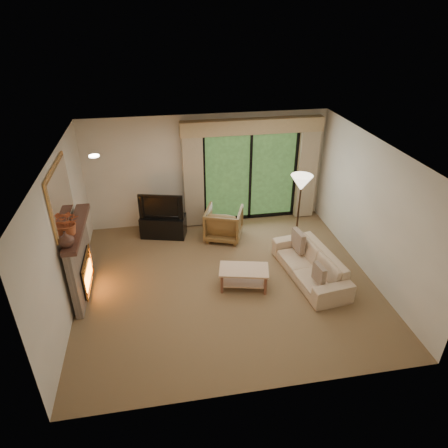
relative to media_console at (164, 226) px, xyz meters
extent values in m
plane|color=brown|center=(1.11, -1.95, -0.25)|extent=(5.50, 5.50, 0.00)
plane|color=white|center=(1.11, -1.95, 2.35)|extent=(5.50, 5.50, 0.00)
plane|color=beige|center=(1.11, 0.55, 1.05)|extent=(5.00, 0.00, 5.00)
plane|color=beige|center=(1.11, -4.45, 1.05)|extent=(5.00, 0.00, 5.00)
plane|color=beige|center=(-1.64, -1.95, 1.05)|extent=(0.00, 5.00, 5.00)
plane|color=beige|center=(3.86, -1.95, 1.05)|extent=(0.00, 5.00, 5.00)
cube|color=tan|center=(0.76, 0.39, 0.95)|extent=(0.45, 0.18, 2.35)
cube|color=tan|center=(3.46, 0.39, 0.95)|extent=(0.45, 0.18, 2.35)
cube|color=tan|center=(2.11, 0.41, 2.07)|extent=(3.20, 0.24, 0.32)
cube|color=black|center=(0.00, 0.00, 0.00)|extent=(1.07, 0.68, 0.50)
imported|color=black|center=(0.00, 0.00, 0.53)|extent=(0.99, 0.37, 0.57)
imported|color=brown|center=(1.33, -0.32, 0.12)|extent=(1.00, 1.02, 0.73)
imported|color=tan|center=(2.71, -2.07, 0.03)|extent=(1.00, 2.02, 0.57)
cube|color=brown|center=(2.65, -2.63, 0.23)|extent=(0.13, 0.35, 0.34)
cube|color=brown|center=(2.65, -1.51, 0.24)|extent=(0.16, 0.43, 0.41)
imported|color=#472921|center=(-1.50, -2.40, 1.25)|extent=(0.29, 0.29, 0.26)
imported|color=#C05A32|center=(-1.50, -2.03, 1.34)|extent=(0.44, 0.39, 0.44)
camera|label=1|loc=(0.00, -8.00, 4.45)|focal=32.00mm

